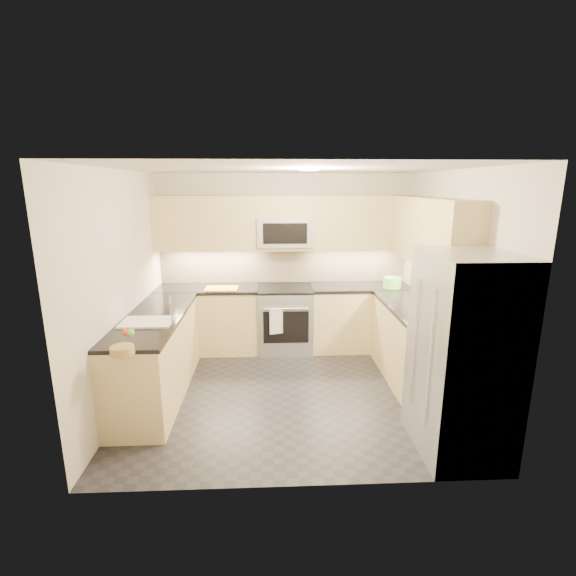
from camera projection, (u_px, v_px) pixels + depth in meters
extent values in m
cube|color=black|center=(289.00, 390.00, 4.88)|extent=(3.60, 3.20, 0.00)
cube|color=beige|center=(290.00, 169.00, 4.28)|extent=(3.60, 3.20, 0.02)
cube|color=beige|center=(284.00, 261.00, 6.13)|extent=(3.60, 0.02, 2.50)
cube|color=beige|center=(300.00, 339.00, 3.03)|extent=(3.60, 0.02, 2.50)
cube|color=beige|center=(123.00, 289.00, 4.50)|extent=(0.02, 3.20, 2.50)
cube|color=beige|center=(450.00, 285.00, 4.66)|extent=(0.02, 3.20, 2.50)
cube|color=#D3BF7F|center=(209.00, 320.00, 5.98)|extent=(1.42, 0.60, 0.90)
cube|color=#D3BF7F|center=(360.00, 318.00, 6.08)|extent=(1.42, 0.60, 0.90)
cube|color=#D3BF7F|center=(414.00, 347.00, 4.98)|extent=(0.60, 1.70, 0.90)
cube|color=#D3BF7F|center=(157.00, 357.00, 4.70)|extent=(0.60, 2.00, 0.90)
cube|color=black|center=(208.00, 289.00, 5.87)|extent=(1.42, 0.63, 0.04)
cube|color=black|center=(361.00, 287.00, 5.97)|extent=(1.42, 0.63, 0.04)
cube|color=black|center=(417.00, 310.00, 4.87)|extent=(0.63, 1.70, 0.04)
cube|color=black|center=(154.00, 317.00, 4.59)|extent=(0.63, 2.00, 0.04)
cube|color=#D3BF7F|center=(284.00, 223.00, 5.82)|extent=(3.60, 0.35, 0.75)
cube|color=#D3BF7F|center=(430.00, 231.00, 4.78)|extent=(0.35, 1.95, 0.75)
cube|color=tan|center=(284.00, 265.00, 6.14)|extent=(3.60, 0.01, 0.51)
cube|color=tan|center=(434.00, 281.00, 5.11)|extent=(0.01, 2.30, 0.51)
cube|color=gray|center=(285.00, 319.00, 6.00)|extent=(0.76, 0.65, 0.91)
cube|color=black|center=(285.00, 288.00, 5.89)|extent=(0.76, 0.65, 0.03)
cube|color=black|center=(286.00, 327.00, 5.69)|extent=(0.62, 0.02, 0.45)
cylinder|color=#B2B5BA|center=(286.00, 309.00, 5.60)|extent=(0.60, 0.02, 0.02)
cube|color=#A4A6AC|center=(285.00, 232.00, 5.83)|extent=(0.76, 0.40, 0.40)
cube|color=black|center=(285.00, 234.00, 5.63)|extent=(0.60, 0.01, 0.28)
cube|color=#A8ACB0|center=(463.00, 355.00, 3.61)|extent=(0.70, 0.90, 1.80)
cylinder|color=#B2B5BA|center=(429.00, 359.00, 3.41)|extent=(0.02, 0.02, 1.20)
cylinder|color=#B2B5BA|center=(414.00, 343.00, 3.76)|extent=(0.02, 0.02, 1.20)
cube|color=white|center=(148.00, 328.00, 4.36)|extent=(0.52, 0.38, 0.16)
cylinder|color=silver|center=(171.00, 310.00, 4.32)|extent=(0.03, 0.03, 0.28)
cylinder|color=#62B94F|center=(392.00, 283.00, 5.82)|extent=(0.31, 0.31, 0.14)
cube|color=orange|center=(221.00, 289.00, 5.76)|extent=(0.45, 0.32, 0.01)
cylinder|color=#A3894C|center=(122.00, 350.00, 3.52)|extent=(0.25, 0.25, 0.07)
sphere|color=red|center=(129.00, 332.00, 3.75)|extent=(0.07, 0.07, 0.07)
sphere|color=#62B14C|center=(131.00, 333.00, 3.72)|extent=(0.07, 0.07, 0.07)
cube|color=silver|center=(276.00, 321.00, 5.62)|extent=(0.18, 0.07, 0.35)
sphere|color=red|center=(126.00, 332.00, 3.73)|extent=(0.07, 0.07, 0.07)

